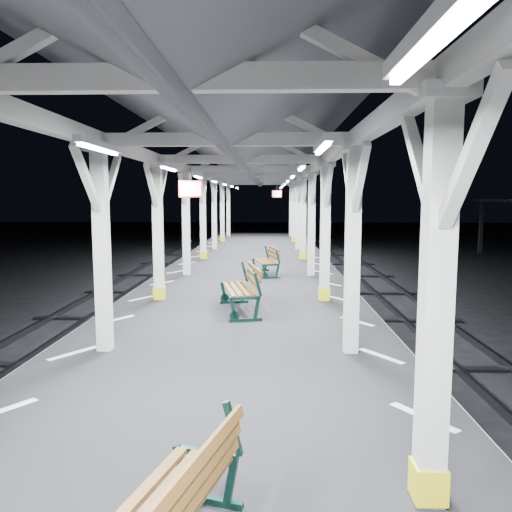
{
  "coord_description": "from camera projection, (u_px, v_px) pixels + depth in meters",
  "views": [
    {
      "loc": [
        0.7,
        -9.87,
        3.49
      ],
      "look_at": [
        0.38,
        1.06,
        2.2
      ],
      "focal_mm": 35.0,
      "sensor_mm": 36.0,
      "label": 1
    }
  ],
  "objects": [
    {
      "name": "bench_mid",
      "position": [
        244.0,
        287.0,
        10.86
      ],
      "size": [
        1.04,
        1.96,
        1.01
      ],
      "rotation": [
        0.0,
        0.0,
        0.2
      ],
      "color": "black",
      "rests_on": "platform"
    },
    {
      "name": "hazard_stripes_left",
      "position": [
        116.0,
        320.0,
        10.18
      ],
      "size": [
        1.0,
        48.0,
        0.01
      ],
      "primitive_type": "cube",
      "color": "silver",
      "rests_on": "platform"
    },
    {
      "name": "ground",
      "position": [
        236.0,
        368.0,
        10.23
      ],
      "size": [
        120.0,
        120.0,
        0.0
      ],
      "primitive_type": "plane",
      "color": "black",
      "rests_on": "ground"
    },
    {
      "name": "bench_far",
      "position": [
        268.0,
        260.0,
        16.09
      ],
      "size": [
        0.96,
        1.72,
        0.88
      ],
      "rotation": [
        0.0,
        0.0,
        0.23
      ],
      "color": "black",
      "rests_on": "platform"
    },
    {
      "name": "hazard_stripes_right",
      "position": [
        357.0,
        321.0,
        10.04
      ],
      "size": [
        1.0,
        48.0,
        0.01
      ],
      "primitive_type": "cube",
      "color": "silver",
      "rests_on": "platform"
    },
    {
      "name": "bench_near",
      "position": [
        172.0,
        509.0,
        3.23
      ],
      "size": [
        1.04,
        1.77,
        0.91
      ],
      "rotation": [
        0.0,
        0.0,
        -0.28
      ],
      "color": "black",
      "rests_on": "platform"
    },
    {
      "name": "canopy",
      "position": [
        235.0,
        142.0,
        9.68
      ],
      "size": [
        5.4,
        49.0,
        4.65
      ],
      "color": "beige",
      "rests_on": "platform"
    },
    {
      "name": "track_right",
      "position": [
        483.0,
        367.0,
        10.07
      ],
      "size": [
        2.2,
        60.0,
        0.16
      ],
      "color": "#2D2D33",
      "rests_on": "ground"
    },
    {
      "name": "platform",
      "position": [
        236.0,
        345.0,
        10.17
      ],
      "size": [
        6.0,
        50.0,
        1.0
      ],
      "primitive_type": "cube",
      "color": "black",
      "rests_on": "ground"
    }
  ]
}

